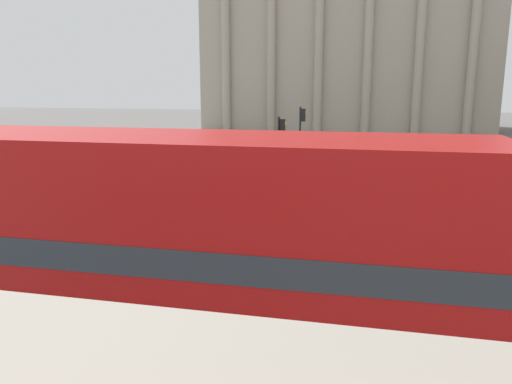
{
  "coord_description": "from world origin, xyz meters",
  "views": [
    {
      "loc": [
        -0.13,
        -2.53,
        4.85
      ],
      "look_at": [
        -4.09,
        15.03,
        1.03
      ],
      "focal_mm": 35.0,
      "sensor_mm": 36.0,
      "label": 1
    }
  ],
  "objects_px": {
    "car_silver": "(249,174)",
    "pedestrian_olive": "(274,173)",
    "plaza_building_left": "(348,18)",
    "pedestrian_black": "(461,240)",
    "car_black": "(307,191)",
    "pedestrian_yellow": "(341,155)",
    "traffic_light_mid": "(280,144)",
    "double_decker_bus": "(146,241)",
    "traffic_light_near": "(245,176)",
    "traffic_light_far": "(301,130)"
  },
  "relations": [
    {
      "from": "pedestrian_black",
      "to": "double_decker_bus",
      "type": "bearing_deg",
      "value": 88.71
    },
    {
      "from": "plaza_building_left",
      "to": "pedestrian_black",
      "type": "xyz_separation_m",
      "value": [
        5.43,
        -49.01,
        -11.64
      ]
    },
    {
      "from": "traffic_light_mid",
      "to": "traffic_light_far",
      "type": "bearing_deg",
      "value": 88.88
    },
    {
      "from": "car_silver",
      "to": "pedestrian_olive",
      "type": "relative_size",
      "value": 2.32
    },
    {
      "from": "traffic_light_near",
      "to": "traffic_light_far",
      "type": "height_order",
      "value": "traffic_light_far"
    },
    {
      "from": "traffic_light_mid",
      "to": "car_black",
      "type": "distance_m",
      "value": 3.17
    },
    {
      "from": "pedestrian_yellow",
      "to": "pedestrian_olive",
      "type": "distance_m",
      "value": 8.18
    },
    {
      "from": "traffic_light_mid",
      "to": "pedestrian_black",
      "type": "distance_m",
      "value": 10.94
    },
    {
      "from": "pedestrian_olive",
      "to": "pedestrian_black",
      "type": "height_order",
      "value": "pedestrian_olive"
    },
    {
      "from": "traffic_light_mid",
      "to": "plaza_building_left",
      "type": "bearing_deg",
      "value": 88.79
    },
    {
      "from": "traffic_light_far",
      "to": "traffic_light_near",
      "type": "bearing_deg",
      "value": -88.77
    },
    {
      "from": "pedestrian_yellow",
      "to": "pedestrian_black",
      "type": "distance_m",
      "value": 16.74
    },
    {
      "from": "pedestrian_olive",
      "to": "car_silver",
      "type": "bearing_deg",
      "value": -47.98
    },
    {
      "from": "pedestrian_black",
      "to": "car_silver",
      "type": "bearing_deg",
      "value": -5.7
    },
    {
      "from": "plaza_building_left",
      "to": "traffic_light_mid",
      "type": "bearing_deg",
      "value": -91.21
    },
    {
      "from": "car_silver",
      "to": "pedestrian_black",
      "type": "distance_m",
      "value": 12.83
    },
    {
      "from": "car_black",
      "to": "pedestrian_olive",
      "type": "relative_size",
      "value": 2.32
    },
    {
      "from": "double_decker_bus",
      "to": "traffic_light_far",
      "type": "bearing_deg",
      "value": 87.54
    },
    {
      "from": "plaza_building_left",
      "to": "car_silver",
      "type": "relative_size",
      "value": 7.7
    },
    {
      "from": "plaza_building_left",
      "to": "traffic_light_far",
      "type": "height_order",
      "value": "plaza_building_left"
    },
    {
      "from": "car_silver",
      "to": "pedestrian_olive",
      "type": "height_order",
      "value": "pedestrian_olive"
    },
    {
      "from": "plaza_building_left",
      "to": "pedestrian_yellow",
      "type": "distance_m",
      "value": 34.82
    },
    {
      "from": "double_decker_bus",
      "to": "car_silver",
      "type": "xyz_separation_m",
      "value": [
        -1.94,
        15.66,
        -1.58
      ]
    },
    {
      "from": "traffic_light_near",
      "to": "pedestrian_olive",
      "type": "height_order",
      "value": "traffic_light_near"
    },
    {
      "from": "double_decker_bus",
      "to": "pedestrian_yellow",
      "type": "xyz_separation_m",
      "value": [
        2.08,
        21.9,
        -1.37
      ]
    },
    {
      "from": "plaza_building_left",
      "to": "car_black",
      "type": "xyz_separation_m",
      "value": [
        0.66,
        -42.43,
        -11.94
      ]
    },
    {
      "from": "traffic_light_near",
      "to": "car_black",
      "type": "height_order",
      "value": "traffic_light_near"
    },
    {
      "from": "car_silver",
      "to": "car_black",
      "type": "bearing_deg",
      "value": -68.21
    },
    {
      "from": "car_black",
      "to": "pedestrian_yellow",
      "type": "xyz_separation_m",
      "value": [
        0.8,
        9.68,
        0.21
      ]
    },
    {
      "from": "double_decker_bus",
      "to": "pedestrian_olive",
      "type": "relative_size",
      "value": 6.3
    },
    {
      "from": "traffic_light_far",
      "to": "pedestrian_yellow",
      "type": "bearing_deg",
      "value": 29.57
    },
    {
      "from": "traffic_light_near",
      "to": "double_decker_bus",
      "type": "bearing_deg",
      "value": -91.91
    },
    {
      "from": "car_black",
      "to": "traffic_light_far",
      "type": "bearing_deg",
      "value": -15.5
    },
    {
      "from": "traffic_light_near",
      "to": "car_silver",
      "type": "bearing_deg",
      "value": 102.67
    },
    {
      "from": "traffic_light_near",
      "to": "pedestrian_olive",
      "type": "xyz_separation_m",
      "value": [
        -0.66,
        8.0,
        -1.28
      ]
    },
    {
      "from": "traffic_light_mid",
      "to": "pedestrian_olive",
      "type": "bearing_deg",
      "value": -121.89
    },
    {
      "from": "traffic_light_mid",
      "to": "pedestrian_black",
      "type": "relative_size",
      "value": 2.04
    },
    {
      "from": "pedestrian_black",
      "to": "plaza_building_left",
      "type": "bearing_deg",
      "value": -37.91
    },
    {
      "from": "pedestrian_black",
      "to": "traffic_light_mid",
      "type": "bearing_deg",
      "value": -8.89
    },
    {
      "from": "traffic_light_mid",
      "to": "traffic_light_far",
      "type": "distance_m",
      "value": 6.17
    },
    {
      "from": "traffic_light_mid",
      "to": "car_black",
      "type": "xyz_separation_m",
      "value": [
        1.51,
        -2.27,
        -1.62
      ]
    },
    {
      "from": "pedestrian_yellow",
      "to": "pedestrian_black",
      "type": "bearing_deg",
      "value": -109.4
    },
    {
      "from": "double_decker_bus",
      "to": "pedestrian_olive",
      "type": "xyz_separation_m",
      "value": [
        -0.45,
        14.12,
        -1.23
      ]
    },
    {
      "from": "plaza_building_left",
      "to": "car_black",
      "type": "height_order",
      "value": "plaza_building_left"
    },
    {
      "from": "traffic_light_mid",
      "to": "pedestrian_yellow",
      "type": "xyz_separation_m",
      "value": [
        2.31,
        7.41,
        -1.42
      ]
    },
    {
      "from": "car_black",
      "to": "pedestrian_black",
      "type": "relative_size",
      "value": 2.42
    },
    {
      "from": "pedestrian_olive",
      "to": "traffic_light_far",
      "type": "bearing_deg",
      "value": -94.98
    },
    {
      "from": "traffic_light_mid",
      "to": "car_silver",
      "type": "relative_size",
      "value": 0.84
    },
    {
      "from": "pedestrian_black",
      "to": "traffic_light_far",
      "type": "bearing_deg",
      "value": -21.95
    },
    {
      "from": "double_decker_bus",
      "to": "pedestrian_black",
      "type": "xyz_separation_m",
      "value": [
        6.05,
        5.63,
        -1.28
      ]
    }
  ]
}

